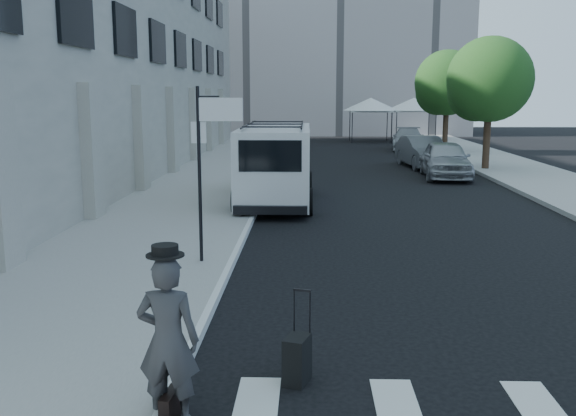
# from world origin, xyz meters

# --- Properties ---
(ground) EXTENTS (120.00, 120.00, 0.00)m
(ground) POSITION_xyz_m (0.00, 0.00, 0.00)
(ground) COLOR black
(ground) RESTS_ON ground
(sidewalk_left) EXTENTS (4.50, 48.00, 0.15)m
(sidewalk_left) POSITION_xyz_m (-4.25, 16.00, 0.07)
(sidewalk_left) COLOR gray
(sidewalk_left) RESTS_ON ground
(sidewalk_right) EXTENTS (4.00, 56.00, 0.15)m
(sidewalk_right) POSITION_xyz_m (9.00, 20.00, 0.07)
(sidewalk_right) COLOR gray
(sidewalk_right) RESTS_ON ground
(building_left) EXTENTS (10.00, 44.00, 12.00)m
(building_left) POSITION_xyz_m (-11.50, 18.00, 6.00)
(building_left) COLOR gray
(building_left) RESTS_ON ground
(sign_pole) EXTENTS (1.03, 0.07, 3.50)m
(sign_pole) POSITION_xyz_m (-2.36, 3.20, 2.65)
(sign_pole) COLOR black
(sign_pole) RESTS_ON sidewalk_left
(tree_near) EXTENTS (3.80, 3.83, 6.03)m
(tree_near) POSITION_xyz_m (7.50, 20.15, 3.97)
(tree_near) COLOR black
(tree_near) RESTS_ON ground
(tree_far) EXTENTS (3.80, 3.83, 6.03)m
(tree_far) POSITION_xyz_m (7.50, 29.15, 3.97)
(tree_far) COLOR black
(tree_far) RESTS_ON ground
(tent_left) EXTENTS (4.00, 4.00, 3.20)m
(tent_left) POSITION_xyz_m (4.00, 38.00, 2.71)
(tent_left) COLOR black
(tent_left) RESTS_ON ground
(tent_right) EXTENTS (4.00, 4.00, 3.20)m
(tent_right) POSITION_xyz_m (7.20, 38.50, 2.71)
(tent_right) COLOR black
(tent_right) RESTS_ON ground
(businessman) EXTENTS (0.70, 0.49, 1.85)m
(businessman) POSITION_xyz_m (-1.90, -3.00, 0.92)
(businessman) COLOR #333335
(businessman) RESTS_ON ground
(briefcase) EXTENTS (0.17, 0.45, 0.34)m
(briefcase) POSITION_xyz_m (-1.90, -3.00, 0.17)
(briefcase) COLOR black
(briefcase) RESTS_ON ground
(suitcase) EXTENTS (0.37, 0.47, 1.14)m
(suitcase) POSITION_xyz_m (-0.55, -2.00, 0.30)
(suitcase) COLOR black
(suitcase) RESTS_ON ground
(cargo_van) EXTENTS (2.36, 6.59, 2.46)m
(cargo_van) POSITION_xyz_m (-1.50, 11.13, 1.27)
(cargo_van) COLOR silver
(cargo_van) RESTS_ON ground
(parked_car_a) EXTENTS (2.18, 4.72, 1.56)m
(parked_car_a) POSITION_xyz_m (5.29, 17.68, 0.78)
(parked_car_a) COLOR #9A9DA1
(parked_car_a) RESTS_ON ground
(parked_car_b) EXTENTS (2.13, 4.71, 1.50)m
(parked_car_b) POSITION_xyz_m (5.00, 21.46, 0.75)
(parked_car_b) COLOR #505357
(parked_car_b) RESTS_ON ground
(parked_car_c) EXTENTS (2.52, 4.94, 1.37)m
(parked_car_c) POSITION_xyz_m (5.79, 31.35, 0.69)
(parked_car_c) COLOR #9A9EA1
(parked_car_c) RESTS_ON ground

